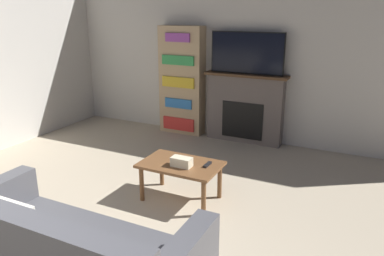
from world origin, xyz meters
name	(u,v)px	position (x,y,z in m)	size (l,w,h in m)	color
wall_back	(240,55)	(0.00, 4.58, 1.35)	(6.95, 0.06, 2.70)	beige
fireplace	(245,108)	(0.17, 4.44, 0.55)	(1.30, 0.28, 1.09)	#605651
tv	(247,53)	(0.17, 4.42, 1.40)	(1.14, 0.03, 0.63)	black
coffee_table	(181,169)	(0.17, 2.27, 0.37)	(0.87, 0.55, 0.43)	brown
tissue_box	(182,162)	(0.21, 2.21, 0.48)	(0.22, 0.12, 0.10)	beige
remote_control	(207,165)	(0.45, 2.35, 0.44)	(0.04, 0.15, 0.02)	black
bookshelf	(182,81)	(-0.93, 4.42, 0.89)	(0.75, 0.29, 1.78)	tan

